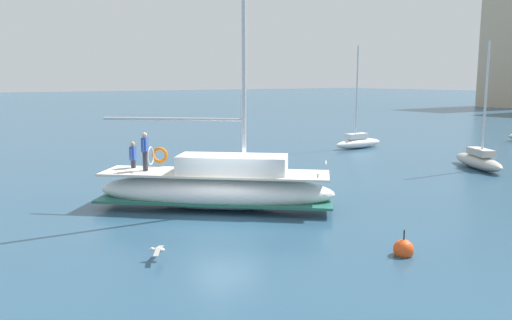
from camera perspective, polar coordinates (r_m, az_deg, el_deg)
The scene contains 6 objects.
ground_plane at distance 19.82m, azimuth -3.57°, elevation -6.23°, with size 400.00×400.00×0.00m, color #284C66.
main_sailboat at distance 20.84m, azimuth -4.36°, elevation -2.93°, with size 8.15×8.78×11.59m.
moored_sloop_near at distance 32.67m, azimuth 23.37°, elevation 0.06°, with size 4.88×3.45×7.27m.
moored_catamaran at distance 39.60m, azimuth 11.24°, elevation 2.04°, with size 1.09×4.50×7.58m.
seagull at distance 15.31m, azimuth -10.78°, elevation -9.73°, with size 0.85×0.64×0.17m.
mooring_buoy at distance 16.12m, azimuth 15.99°, elevation -9.48°, with size 0.61×0.61×0.90m.
Camera 1 is at (16.50, -9.67, 5.19)m, focal length 36.18 mm.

